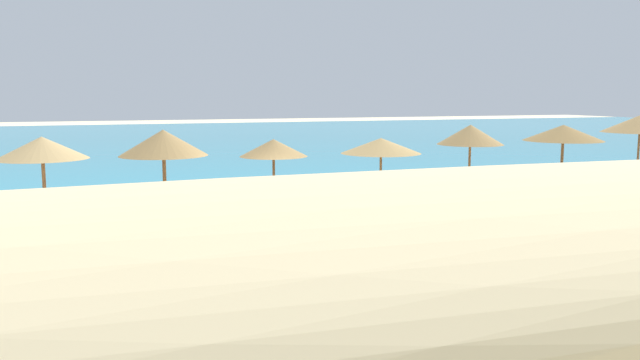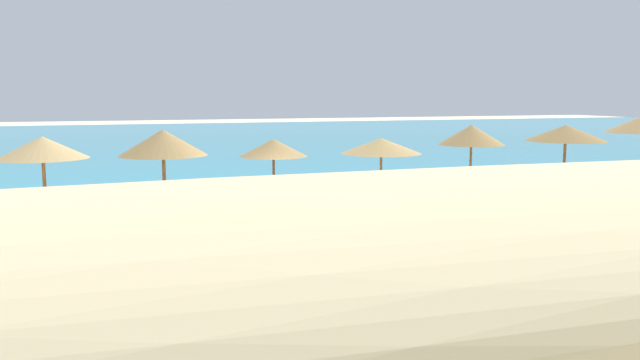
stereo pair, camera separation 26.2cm
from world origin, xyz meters
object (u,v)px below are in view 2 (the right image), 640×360
(beach_umbrella_8, at_px, (566,133))
(lounge_chair_3, at_px, (182,220))
(beach_umbrella_3, at_px, (42,148))
(beach_umbrella_4, at_px, (163,143))
(beach_umbrella_7, at_px, (471,135))
(beach_umbrella_5, at_px, (273,148))
(lounge_chair_2, at_px, (504,196))
(lounge_chair_4, at_px, (68,223))
(beach_umbrella_6, at_px, (381,146))

(beach_umbrella_8, relative_size, lounge_chair_3, 1.77)
(beach_umbrella_3, distance_m, beach_umbrella_4, 3.00)
(beach_umbrella_3, xyz_separation_m, beach_umbrella_7, (12.53, -0.29, 0.09))
(beach_umbrella_5, height_order, lounge_chair_2, beach_umbrella_5)
(beach_umbrella_7, relative_size, lounge_chair_4, 1.68)
(beach_umbrella_5, distance_m, lounge_chair_4, 5.92)
(beach_umbrella_6, relative_size, beach_umbrella_8, 0.91)
(beach_umbrella_4, distance_m, lounge_chair_2, 10.58)
(beach_umbrella_3, height_order, beach_umbrella_5, beach_umbrella_3)
(beach_umbrella_4, xyz_separation_m, lounge_chair_3, (0.27, -1.40, -1.86))
(beach_umbrella_3, relative_size, beach_umbrella_7, 0.96)
(beach_umbrella_3, relative_size, beach_umbrella_5, 1.09)
(beach_umbrella_4, bearing_deg, lounge_chair_4, -174.38)
(beach_umbrella_6, xyz_separation_m, lounge_chair_2, (4.03, -0.54, -1.66))
(beach_umbrella_6, bearing_deg, lounge_chair_3, -168.43)
(beach_umbrella_8, bearing_deg, lounge_chair_2, -170.24)
(beach_umbrella_3, xyz_separation_m, beach_umbrella_5, (6.16, 0.18, -0.19))
(lounge_chair_2, bearing_deg, beach_umbrella_5, 54.90)
(beach_umbrella_4, xyz_separation_m, beach_umbrella_7, (9.53, -0.07, 0.02))
(beach_umbrella_3, bearing_deg, beach_umbrella_4, -4.24)
(beach_umbrella_5, relative_size, lounge_chair_3, 1.58)
(beach_umbrella_6, distance_m, beach_umbrella_7, 3.18)
(beach_umbrella_6, relative_size, lounge_chair_3, 1.61)
(lounge_chair_3, bearing_deg, beach_umbrella_6, -74.99)
(beach_umbrella_7, bearing_deg, beach_umbrella_5, 175.74)
(beach_umbrella_5, distance_m, beach_umbrella_6, 3.24)
(beach_umbrella_6, bearing_deg, beach_umbrella_4, 178.64)
(beach_umbrella_3, distance_m, lounge_chair_3, 4.06)
(beach_umbrella_7, distance_m, lounge_chair_3, 9.55)
(beach_umbrella_4, bearing_deg, lounge_chair_2, -3.80)
(beach_umbrella_7, bearing_deg, lounge_chair_4, -179.19)
(beach_umbrella_6, xyz_separation_m, beach_umbrella_7, (3.17, 0.08, 0.26))
(beach_umbrella_4, height_order, lounge_chair_3, beach_umbrella_4)
(beach_umbrella_8, bearing_deg, beach_umbrella_4, 179.00)
(lounge_chair_3, bearing_deg, lounge_chair_2, -82.55)
(beach_umbrella_5, bearing_deg, lounge_chair_4, -173.46)
(beach_umbrella_6, bearing_deg, lounge_chair_4, -179.41)
(beach_umbrella_7, height_order, lounge_chair_3, beach_umbrella_7)
(beach_umbrella_7, height_order, lounge_chair_4, beach_umbrella_7)
(beach_umbrella_7, distance_m, beach_umbrella_8, 3.54)
(lounge_chair_3, bearing_deg, beach_umbrella_5, -54.73)
(beach_umbrella_5, relative_size, lounge_chair_4, 1.47)
(beach_umbrella_3, relative_size, beach_umbrella_4, 0.95)
(beach_umbrella_6, height_order, lounge_chair_3, beach_umbrella_6)
(beach_umbrella_4, xyz_separation_m, beach_umbrella_8, (13.06, -0.23, 0.01))
(lounge_chair_3, bearing_deg, lounge_chair_4, 70.41)
(beach_umbrella_6, bearing_deg, lounge_chair_2, -7.60)
(beach_umbrella_6, height_order, beach_umbrella_8, beach_umbrella_8)
(beach_umbrella_4, relative_size, lounge_chair_4, 1.69)
(beach_umbrella_7, xyz_separation_m, lounge_chair_3, (-9.26, -1.33, -1.88))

